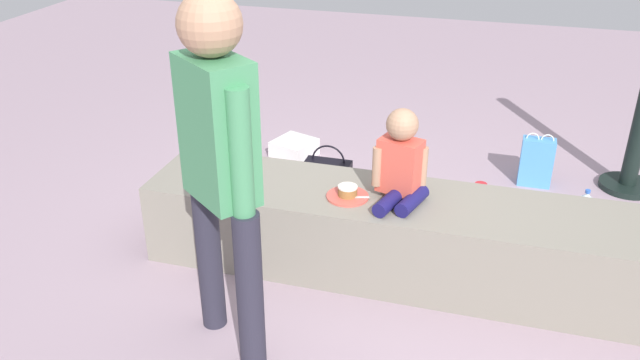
% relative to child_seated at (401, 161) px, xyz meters
% --- Properties ---
extents(ground_plane, '(12.00, 12.00, 0.00)m').
position_rel_child_seated_xyz_m(ground_plane, '(-0.02, 0.01, -0.67)').
color(ground_plane, '#A28A98').
extents(concrete_ledge, '(2.63, 0.57, 0.45)m').
position_rel_child_seated_xyz_m(concrete_ledge, '(-0.02, 0.01, -0.44)').
color(concrete_ledge, gray).
rests_on(concrete_ledge, ground_plane).
extents(child_seated, '(0.29, 0.35, 0.48)m').
position_rel_child_seated_xyz_m(child_seated, '(0.00, 0.00, 0.00)').
color(child_seated, navy).
rests_on(child_seated, concrete_ledge).
extents(adult_standing, '(0.40, 0.36, 1.62)m').
position_rel_child_seated_xyz_m(adult_standing, '(-0.61, -0.78, 0.31)').
color(adult_standing, '#282735').
rests_on(adult_standing, ground_plane).
extents(cake_plate, '(0.22, 0.22, 0.07)m').
position_rel_child_seated_xyz_m(cake_plate, '(-0.26, -0.06, -0.19)').
color(cake_plate, '#E0594C').
rests_on(cake_plate, concrete_ledge).
extents(gift_bag, '(0.21, 0.12, 0.38)m').
position_rel_child_seated_xyz_m(gift_bag, '(0.73, 1.30, -0.50)').
color(gift_bag, '#4C99E0').
rests_on(gift_bag, ground_plane).
extents(water_bottle_near_gift, '(0.07, 0.07, 0.24)m').
position_rel_child_seated_xyz_m(water_bottle_near_gift, '(1.01, 0.82, -0.56)').
color(water_bottle_near_gift, silver).
rests_on(water_bottle_near_gift, ground_plane).
extents(water_bottle_far_side, '(0.06, 0.06, 0.23)m').
position_rel_child_seated_xyz_m(water_bottle_far_side, '(-1.13, 0.44, -0.56)').
color(water_bottle_far_side, silver).
rests_on(water_bottle_far_side, ground_plane).
extents(party_cup_red, '(0.08, 0.08, 0.10)m').
position_rel_child_seated_xyz_m(party_cup_red, '(0.39, 1.00, -0.61)').
color(party_cup_red, red).
rests_on(party_cup_red, ground_plane).
extents(cake_box_white, '(0.35, 0.35, 0.13)m').
position_rel_child_seated_xyz_m(cake_box_white, '(-0.99, 1.28, -0.60)').
color(cake_box_white, white).
rests_on(cake_box_white, ground_plane).
extents(handbag_black_leather, '(0.31, 0.11, 0.31)m').
position_rel_child_seated_xyz_m(handbag_black_leather, '(-0.61, 0.86, -0.56)').
color(handbag_black_leather, black).
rests_on(handbag_black_leather, ground_plane).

